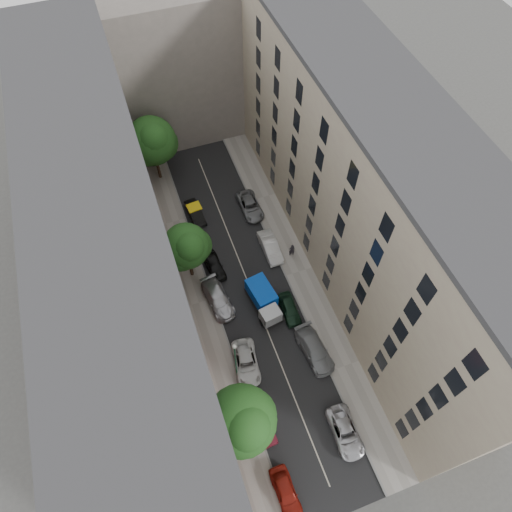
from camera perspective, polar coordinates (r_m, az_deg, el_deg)
name	(u,v)px	position (r m, az deg, el deg)	size (l,w,h in m)	color
ground	(250,287)	(47.52, -0.76, -3.95)	(120.00, 120.00, 0.00)	#4C4C49
road_surface	(250,287)	(47.51, -0.76, -3.94)	(8.00, 44.00, 0.02)	black
sidewalk_left	(199,303)	(46.93, -7.15, -5.84)	(3.00, 44.00, 0.15)	gray
sidewalk_right	(299,272)	(48.60, 5.38, -1.99)	(3.00, 44.00, 0.15)	gray
building_left	(121,267)	(38.62, -16.53, -1.27)	(8.00, 44.00, 20.00)	#4B4846
building_right	(364,197)	(42.56, 13.32, 7.19)	(8.00, 44.00, 20.00)	tan
building_endcap	(172,58)	(60.19, -10.47, 23.18)	(18.00, 12.00, 18.00)	slate
tarp_truck	(264,300)	(45.38, 0.98, -5.50)	(2.67, 5.26, 2.31)	black
car_left_0	(286,492)	(40.96, 3.75, -27.37)	(1.65, 4.10, 1.40)	maroon
car_left_1	(262,424)	(41.82, 0.72, -20.22)	(1.38, 3.95, 1.30)	#490E18
car_left_2	(246,363)	(43.39, -1.23, -13.20)	(2.18, 4.73, 1.31)	silver
car_left_3	(218,299)	(46.19, -4.78, -5.36)	(2.08, 5.13, 1.49)	#AFAFB4
car_left_4	(214,266)	(48.29, -5.24, -1.20)	(1.60, 3.99, 1.36)	black
car_left_5	(195,213)	(52.74, -7.62, 5.38)	(1.38, 3.95, 1.30)	black
car_right_0	(345,432)	(42.35, 11.09, -20.80)	(2.16, 4.69, 1.30)	silver
car_right_1	(315,350)	(44.08, 7.34, -11.55)	(2.11, 5.18, 1.50)	gray
car_right_2	(290,309)	(45.73, 4.24, -6.62)	(1.55, 3.84, 1.31)	black
car_right_3	(270,247)	(49.35, 1.80, 1.13)	(1.57, 4.50, 1.48)	silver
car_right_4	(250,206)	(52.89, -0.73, 6.26)	(2.18, 4.73, 1.31)	slate
tree_near	(243,422)	(36.11, -1.67, -20.04)	(5.64, 5.42, 9.16)	#382619
tree_mid	(187,248)	(44.45, -8.57, 1.04)	(4.93, 4.59, 7.54)	#382619
tree_far	(153,143)	(53.91, -12.78, 13.67)	(5.78, 5.58, 8.60)	#382619
lamp_post	(235,358)	(39.61, -2.60, -12.61)	(0.36, 0.36, 6.93)	#185635
pedestrian	(292,250)	(48.89, 4.50, 0.76)	(0.65, 0.43, 1.79)	black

